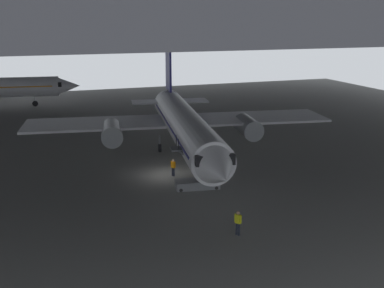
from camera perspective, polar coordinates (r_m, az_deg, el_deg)
ground_plane at (r=43.51m, az=-3.13°, el=-3.74°), size 110.00×110.00×0.00m
hangar_structure at (r=54.53m, az=-7.55°, el=15.34°), size 121.00×99.00×14.99m
airplane_main at (r=48.42m, az=-0.95°, el=2.35°), size 33.61×34.48×10.90m
boarding_stairs at (r=39.97m, az=0.55°, el=-4.36°), size 4.25×2.05×4.54m
crew_worker_near_nose at (r=31.71m, az=5.58°, el=-9.31°), size 0.38×0.48×1.71m
crew_worker_by_stairs at (r=42.88m, az=-2.30°, el=-2.74°), size 0.39×0.47×1.60m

